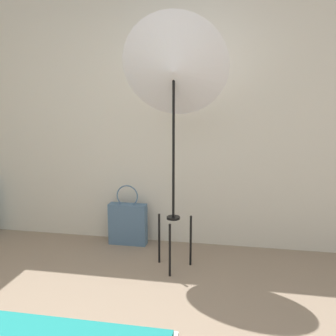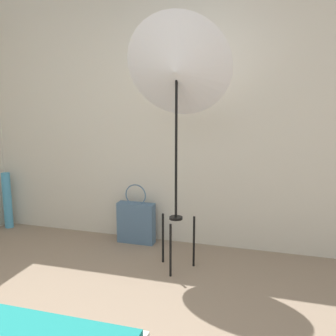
% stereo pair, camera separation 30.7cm
% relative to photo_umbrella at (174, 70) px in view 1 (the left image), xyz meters
% --- Properties ---
extents(wall_back, '(8.00, 0.05, 2.60)m').
position_rel_photo_umbrella_xyz_m(wall_back, '(-0.44, 0.63, -0.40)').
color(wall_back, beige).
rests_on(wall_back, ground_plane).
extents(photo_umbrella, '(0.89, 0.49, 2.14)m').
position_rel_photo_umbrella_xyz_m(photo_umbrella, '(0.00, 0.00, 0.00)').
color(photo_umbrella, black).
rests_on(photo_umbrella, ground_plane).
extents(tote_bag, '(0.38, 0.12, 0.62)m').
position_rel_photo_umbrella_xyz_m(tote_bag, '(-0.55, 0.46, -1.48)').
color(tote_bag, slate).
rests_on(tote_bag, ground_plane).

